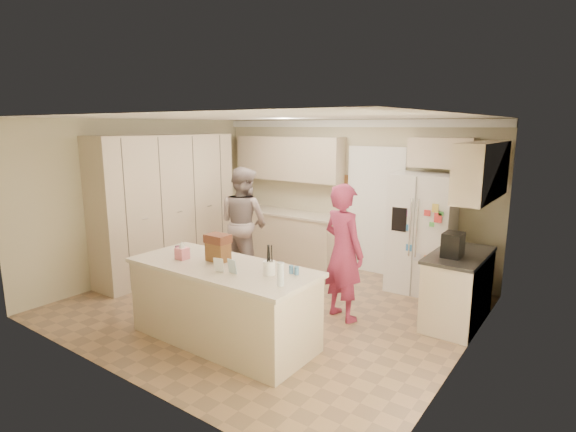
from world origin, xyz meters
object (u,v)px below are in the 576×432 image
Objects in this scene: utensil_crock at (269,268)px; teen_boy at (244,223)px; dollhouse_body at (218,252)px; teen_girl at (343,252)px; island_base at (223,305)px; tissue_box at (182,253)px; refrigerator at (422,233)px; coffee_maker at (453,245)px.

teen_boy reaches higher than utensil_crock.
teen_girl is (0.97, 1.28, -0.14)m from dollhouse_body.
tissue_box reaches higher than island_base.
teen_boy reaches higher than refrigerator.
utensil_crock is at bearing 101.00° from teen_girl.
coffee_maker is at bearing -175.91° from teen_boy.
island_base is at bearing 77.65° from teen_girl.
teen_girl is at bearing 82.53° from utensil_crock.
coffee_maker is at bearing 37.57° from tissue_box.
coffee_maker is 1.15× the size of dollhouse_body.
utensil_crock is at bearing 140.89° from teen_boy.
teen_girl reaches higher than island_base.
tissue_box is (-1.85, -3.07, 0.10)m from refrigerator.
island_base is (-1.30, -2.97, -0.46)m from refrigerator.
teen_boy reaches higher than teen_girl.
teen_girl reaches higher than tissue_box.
tissue_box is at bearing -172.87° from utensil_crock.
teen_girl reaches higher than coffee_maker.
teen_girl reaches higher than dollhouse_body.
refrigerator reaches higher than coffee_maker.
teen_boy is (-2.62, -1.07, 0.02)m from refrigerator.
coffee_maker is 2.84m from dollhouse_body.
island_base is 1.19× the size of teen_boy.
refrigerator is 3.58m from tissue_box.
coffee_maker is 0.17× the size of teen_girl.
dollhouse_body is at bearing 127.12° from teen_boy.
teen_boy is at bearing -161.52° from refrigerator.
refrigerator is at bearing 77.44° from utensil_crock.
island_base is at bearing -137.17° from coffee_maker.
island_base is at bearing 10.30° from tissue_box.
island_base is 0.86m from utensil_crock.
teen_girl is (-0.48, -1.59, -0.01)m from refrigerator.
dollhouse_body is (-2.20, -1.80, -0.03)m from coffee_maker.
dollhouse_body is 2.15m from teen_boy.
coffee_maker is at bearing 52.88° from utensil_crock.
island_base is at bearing -175.60° from utensil_crock.
refrigerator reaches higher than teen_girl.
island_base is at bearing -33.69° from dollhouse_body.
island_base is 0.62m from dollhouse_body.
refrigerator is at bearing -153.75° from teen_boy.
teen_girl is (0.17, 1.33, -0.11)m from utensil_crock.
dollhouse_body is (-0.15, 0.10, 0.60)m from island_base.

